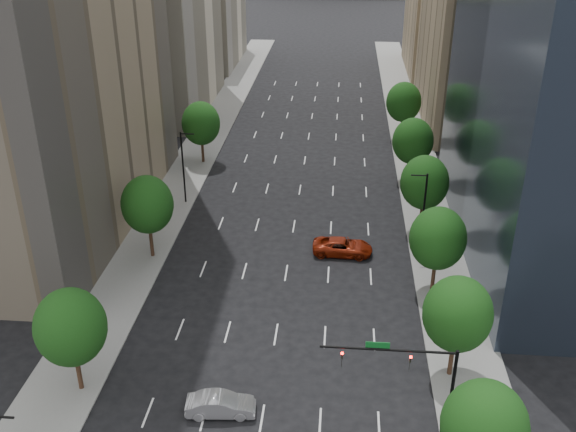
# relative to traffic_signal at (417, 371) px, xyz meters

# --- Properties ---
(sidewalk_left) EXTENTS (6.00, 200.00, 0.15)m
(sidewalk_left) POSITION_rel_traffic_signal_xyz_m (-26.03, 30.00, -5.10)
(sidewalk_left) COLOR slate
(sidewalk_left) RESTS_ON ground
(sidewalk_right) EXTENTS (6.00, 200.00, 0.15)m
(sidewalk_right) POSITION_rel_traffic_signal_xyz_m (4.97, 30.00, -5.10)
(sidewalk_right) COLOR slate
(sidewalk_right) RESTS_ON ground
(midrise_cream_left) EXTENTS (14.00, 30.00, 35.00)m
(midrise_cream_left) POSITION_rel_traffic_signal_xyz_m (-35.53, 73.00, 12.33)
(midrise_cream_left) COLOR beige
(midrise_cream_left) RESTS_ON ground
(filler_left) EXTENTS (14.00, 26.00, 18.00)m
(filler_left) POSITION_rel_traffic_signal_xyz_m (-35.53, 106.00, 3.83)
(filler_left) COLOR beige
(filler_left) RESTS_ON ground
(parking_tan_right) EXTENTS (14.00, 30.00, 30.00)m
(parking_tan_right) POSITION_rel_traffic_signal_xyz_m (14.47, 70.00, 9.83)
(parking_tan_right) COLOR #8C7759
(parking_tan_right) RESTS_ON ground
(filler_right) EXTENTS (14.00, 26.00, 16.00)m
(filler_right) POSITION_rel_traffic_signal_xyz_m (14.47, 103.00, 2.83)
(filler_right) COLOR #8C7759
(filler_right) RESTS_ON ground
(tree_right_0) EXTENTS (5.20, 5.20, 8.39)m
(tree_right_0) POSITION_rel_traffic_signal_xyz_m (3.47, -5.00, 0.22)
(tree_right_0) COLOR #382316
(tree_right_0) RESTS_ON ground
(tree_right_1) EXTENTS (5.20, 5.20, 8.75)m
(tree_right_1) POSITION_rel_traffic_signal_xyz_m (3.47, 6.00, 0.58)
(tree_right_1) COLOR #382316
(tree_right_1) RESTS_ON ground
(tree_right_2) EXTENTS (5.20, 5.20, 8.61)m
(tree_right_2) POSITION_rel_traffic_signal_xyz_m (3.47, 18.00, 0.43)
(tree_right_2) COLOR #382316
(tree_right_2) RESTS_ON ground
(tree_right_3) EXTENTS (5.20, 5.20, 8.89)m
(tree_right_3) POSITION_rel_traffic_signal_xyz_m (3.47, 30.00, 0.72)
(tree_right_3) COLOR #382316
(tree_right_3) RESTS_ON ground
(tree_right_4) EXTENTS (5.20, 5.20, 8.46)m
(tree_right_4) POSITION_rel_traffic_signal_xyz_m (3.47, 44.00, 0.29)
(tree_right_4) COLOR #382316
(tree_right_4) RESTS_ON ground
(tree_right_5) EXTENTS (5.20, 5.20, 8.75)m
(tree_right_5) POSITION_rel_traffic_signal_xyz_m (3.47, 60.00, 0.58)
(tree_right_5) COLOR #382316
(tree_right_5) RESTS_ON ground
(tree_left_0) EXTENTS (5.20, 5.20, 8.75)m
(tree_left_0) POSITION_rel_traffic_signal_xyz_m (-24.53, 2.00, 0.58)
(tree_left_0) COLOR #382316
(tree_left_0) RESTS_ON ground
(tree_left_1) EXTENTS (5.20, 5.20, 8.97)m
(tree_left_1) POSITION_rel_traffic_signal_xyz_m (-24.53, 22.00, 0.79)
(tree_left_1) COLOR #382316
(tree_left_1) RESTS_ON ground
(tree_left_2) EXTENTS (5.20, 5.20, 8.68)m
(tree_left_2) POSITION_rel_traffic_signal_xyz_m (-24.53, 48.00, 0.50)
(tree_left_2) COLOR #382316
(tree_left_2) RESTS_ON ground
(streetlight_rn) EXTENTS (1.70, 0.20, 9.00)m
(streetlight_rn) POSITION_rel_traffic_signal_xyz_m (2.91, 25.00, -0.33)
(streetlight_rn) COLOR black
(streetlight_rn) RESTS_ON ground
(streetlight_ln) EXTENTS (1.70, 0.20, 9.00)m
(streetlight_ln) POSITION_rel_traffic_signal_xyz_m (-23.96, 35.00, -0.33)
(streetlight_ln) COLOR black
(streetlight_ln) RESTS_ON ground
(traffic_signal) EXTENTS (9.12, 0.40, 7.38)m
(traffic_signal) POSITION_rel_traffic_signal_xyz_m (0.00, 0.00, 0.00)
(traffic_signal) COLOR black
(traffic_signal) RESTS_ON ground
(car_silver) EXTENTS (5.14, 2.18, 1.65)m
(car_silver) POSITION_rel_traffic_signal_xyz_m (-13.53, 0.35, -4.35)
(car_silver) COLOR #96969B
(car_silver) RESTS_ON ground
(car_red_far) EXTENTS (6.26, 3.04, 1.71)m
(car_red_far) POSITION_rel_traffic_signal_xyz_m (-5.03, 24.20, -4.32)
(car_red_far) COLOR maroon
(car_red_far) RESTS_ON ground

